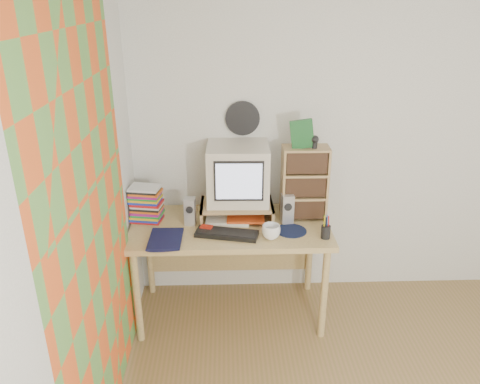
{
  "coord_description": "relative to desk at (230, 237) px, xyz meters",
  "views": [
    {
      "loc": [
        -1.06,
        -1.58,
        2.25
      ],
      "look_at": [
        -0.96,
        1.33,
        1.02
      ],
      "focal_mm": 35.0,
      "sensor_mm": 36.0,
      "label": 1
    }
  ],
  "objects": [
    {
      "name": "back_wall",
      "position": [
        1.03,
        0.31,
        0.63
      ],
      "size": [
        3.5,
        0.0,
        3.5
      ],
      "primitive_type": "plane",
      "rotation": [
        1.57,
        0.0,
        0.0
      ],
      "color": "white",
      "rests_on": "floor"
    },
    {
      "name": "left_wall",
      "position": [
        -0.72,
        -1.44,
        0.63
      ],
      "size": [
        0.0,
        3.5,
        3.5
      ],
      "primitive_type": "plane",
      "rotation": [
        1.57,
        0.0,
        1.57
      ],
      "color": "white",
      "rests_on": "floor"
    },
    {
      "name": "curtain",
      "position": [
        -0.68,
        -0.96,
        0.53
      ],
      "size": [
        0.0,
        2.2,
        2.2
      ],
      "primitive_type": "plane",
      "rotation": [
        1.57,
        0.0,
        1.57
      ],
      "color": "#E95920",
      "rests_on": "left_wall"
    },
    {
      "name": "wall_disc",
      "position": [
        0.1,
        0.29,
        0.81
      ],
      "size": [
        0.25,
        0.02,
        0.25
      ],
      "primitive_type": "cylinder",
      "rotation": [
        1.57,
        0.0,
        0.0
      ],
      "color": "black",
      "rests_on": "back_wall"
    },
    {
      "name": "desk",
      "position": [
        0.0,
        0.0,
        0.0
      ],
      "size": [
        1.4,
        0.7,
        0.75
      ],
      "color": "#D2B971",
      "rests_on": "floor"
    },
    {
      "name": "monitor_riser",
      "position": [
        0.05,
        0.04,
        0.23
      ],
      "size": [
        0.52,
        0.3,
        0.12
      ],
      "color": "tan",
      "rests_on": "desk"
    },
    {
      "name": "crt_monitor",
      "position": [
        0.06,
        0.09,
        0.46
      ],
      "size": [
        0.44,
        0.44,
        0.41
      ],
      "primitive_type": "cube",
      "rotation": [
        0.0,
        0.0,
        -0.02
      ],
      "color": "beige",
      "rests_on": "monitor_riser"
    },
    {
      "name": "speaker_left",
      "position": [
        -0.28,
        -0.04,
        0.23
      ],
      "size": [
        0.08,
        0.08,
        0.2
      ],
      "primitive_type": "cube",
      "rotation": [
        0.0,
        0.0,
        -0.1
      ],
      "color": "#ADADB2",
      "rests_on": "desk"
    },
    {
      "name": "speaker_right",
      "position": [
        0.4,
        -0.04,
        0.24
      ],
      "size": [
        0.09,
        0.09,
        0.22
      ],
      "primitive_type": "cube",
      "rotation": [
        0.0,
        0.0,
        0.14
      ],
      "color": "#ADADB2",
      "rests_on": "desk"
    },
    {
      "name": "keyboard",
      "position": [
        -0.02,
        -0.22,
        0.15
      ],
      "size": [
        0.44,
        0.23,
        0.03
      ],
      "primitive_type": "cube",
      "rotation": [
        0.0,
        0.0,
        -0.22
      ],
      "color": "black",
      "rests_on": "desk"
    },
    {
      "name": "dvd_stack",
      "position": [
        -0.59,
        0.03,
        0.28
      ],
      "size": [
        0.23,
        0.18,
        0.3
      ],
      "primitive_type": null,
      "rotation": [
        0.0,
        0.0,
        -0.17
      ],
      "color": "brown",
      "rests_on": "desk"
    },
    {
      "name": "cd_rack",
      "position": [
        0.53,
        0.04,
        0.4
      ],
      "size": [
        0.32,
        0.17,
        0.54
      ],
      "primitive_type": "cube",
      "rotation": [
        0.0,
        0.0,
        -0.01
      ],
      "color": "tan",
      "rests_on": "desk"
    },
    {
      "name": "mug",
      "position": [
        0.27,
        -0.27,
        0.18
      ],
      "size": [
        0.13,
        0.13,
        0.1
      ],
      "primitive_type": "imported",
      "rotation": [
        0.0,
        0.0,
        -0.06
      ],
      "color": "white",
      "rests_on": "desk"
    },
    {
      "name": "diary",
      "position": [
        -0.54,
        -0.29,
        0.16
      ],
      "size": [
        0.27,
        0.2,
        0.05
      ],
      "primitive_type": "imported",
      "rotation": [
        0.0,
        0.0,
        -0.01
      ],
      "color": "#0F1138",
      "rests_on": "desk"
    },
    {
      "name": "mousepad",
      "position": [
        0.42,
        -0.17,
        0.14
      ],
      "size": [
        0.25,
        0.25,
        0.0
      ],
      "primitive_type": "cylinder",
      "rotation": [
        0.0,
        0.0,
        -0.2
      ],
      "color": "black",
      "rests_on": "desk"
    },
    {
      "name": "pen_cup",
      "position": [
        0.64,
        -0.28,
        0.2
      ],
      "size": [
        0.07,
        0.07,
        0.12
      ],
      "primitive_type": null,
      "rotation": [
        0.0,
        0.0,
        -0.21
      ],
      "color": "black",
      "rests_on": "desk"
    },
    {
      "name": "papers",
      "position": [
        0.03,
        0.01,
        0.15
      ],
      "size": [
        0.32,
        0.24,
        0.04
      ],
      "primitive_type": null,
      "rotation": [
        0.0,
        0.0,
        -0.05
      ],
      "color": "white",
      "rests_on": "desk"
    },
    {
      "name": "red_box",
      "position": [
        -0.16,
        -0.16,
        0.15
      ],
      "size": [
        0.09,
        0.07,
        0.04
      ],
      "primitive_type": "cube",
      "rotation": [
        0.0,
        0.0,
        -0.28
      ],
      "color": "red",
      "rests_on": "desk"
    },
    {
      "name": "game_box",
      "position": [
        0.49,
        0.02,
        0.77
      ],
      "size": [
        0.15,
        0.04,
        0.2
      ],
      "primitive_type": "cube",
      "rotation": [
        0.0,
        0.0,
        -0.04
      ],
      "color": "#185423",
      "rests_on": "cd_rack"
    },
    {
      "name": "webcam",
      "position": [
        0.58,
        0.01,
        0.72
      ],
      "size": [
        0.06,
        0.06,
        0.09
      ],
      "primitive_type": null,
      "rotation": [
        0.0,
        0.0,
        0.14
      ],
      "color": "black",
      "rests_on": "cd_rack"
    }
  ]
}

